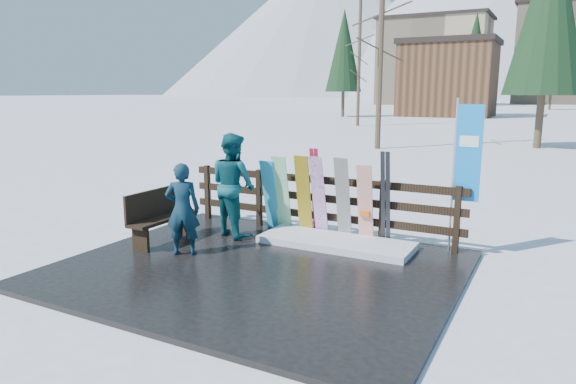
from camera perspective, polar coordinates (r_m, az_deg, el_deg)
The scene contains 19 objects.
ground at distance 8.18m, azimuth -3.36°, elevation -8.78°, with size 700.00×700.00×0.00m, color white.
deck at distance 8.17m, azimuth -3.36°, elevation -8.51°, with size 6.00×5.00×0.08m, color black.
fence at distance 9.85m, azimuth 3.25°, elevation -0.87°, with size 5.60×0.10×1.15m.
snow_patch at distance 9.22m, azimuth 5.33°, elevation -5.60°, with size 2.73×1.00×0.12m, color white.
bench at distance 9.58m, azimuth -13.98°, elevation -2.43°, with size 0.41×1.50×0.97m.
snowboard_0 at distance 10.07m, azimuth -1.99°, elevation -0.36°, with size 0.29×0.03×1.44m, color #2DA9D7.
snowboard_1 at distance 9.93m, azimuth -0.69°, elevation -0.22°, with size 0.30×0.03×1.53m, color white.
snowboard_2 at distance 9.71m, azimuth 1.76°, elevation -0.38°, with size 0.28×0.03×1.56m, color yellow.
snowboard_3 at distance 9.58m, azimuth 3.45°, elevation -0.52°, with size 0.26×0.03×1.59m, color white.
snowboard_4 at distance 9.39m, azimuth 6.12°, elevation -0.80°, with size 0.26×0.03×1.58m, color black.
snowboard_5 at distance 9.26m, azimuth 8.57°, elevation -1.36°, with size 0.28×0.03×1.46m, color silver.
ski_pair_a at distance 9.67m, azimuth 3.10°, elevation -0.02°, with size 0.16×0.26×1.68m.
ski_pair_b at distance 9.19m, azimuth 10.78°, elevation -0.73°, with size 0.17×0.26×1.69m.
rental_flag at distance 8.98m, azimuth 19.05°, elevation 3.49°, with size 0.45×0.04×2.60m.
person_front at distance 8.70m, azimuth -11.63°, elevation -1.89°, with size 0.57×0.37×1.56m, color #103C47.
person_back at distance 9.71m, azimuth -6.12°, elevation 0.82°, with size 0.95×0.74×1.95m, color #0F535D.
resort_buildings at distance 122.21m, azimuth 27.33°, elevation 13.17°, with size 73.00×87.60×22.60m.
trees at distance 55.42m, azimuth 28.14°, elevation 12.78°, with size 42.15×68.85×12.12m.
mountains at distance 338.63m, azimuth 26.66°, elevation 18.00°, with size 520.00×260.00×120.00m.
Camera 1 is at (4.03, -6.56, 2.78)m, focal length 32.00 mm.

